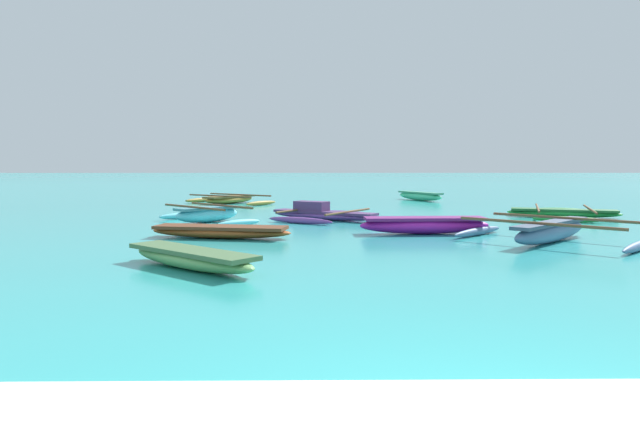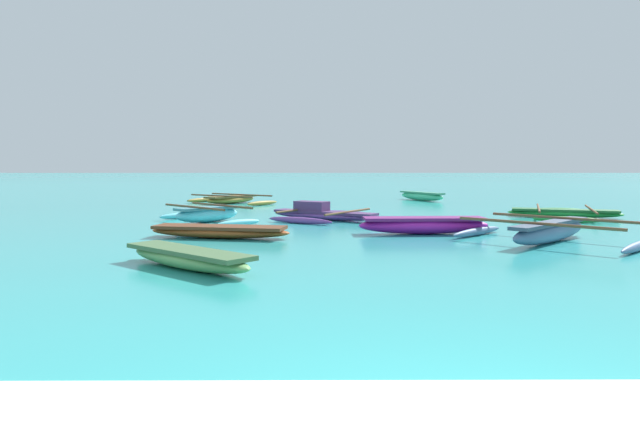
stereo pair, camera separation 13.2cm
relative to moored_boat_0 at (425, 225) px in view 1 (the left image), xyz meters
The scene contains 9 objects.
moored_boat_0 is the anchor object (origin of this frame).
moored_boat_1 4.69m from the moored_boat_0, 123.96° to the left, with size 3.74×3.88×0.59m.
moored_boat_2 6.99m from the moored_boat_0, 153.76° to the left, with size 3.54×3.58×0.54m.
moored_boat_3 13.55m from the moored_boat_0, 120.24° to the left, with size 4.47×3.99×0.42m.
moored_boat_4 14.18m from the moored_boat_0, 79.81° to the left, with size 1.99×3.19×0.43m.
moored_boat_5 7.10m from the moored_boat_0, 135.60° to the right, with size 2.84×2.64×0.34m.
moored_boat_6 5.29m from the moored_boat_0, behind, with size 3.67×1.48×0.30m.
moored_boat_7 7.34m from the moored_boat_0, 38.89° to the left, with size 3.72×4.46×0.34m.
moored_boat_8 3.13m from the moored_boat_0, 31.95° to the right, with size 4.46×4.43×0.55m.
Camera 1 is at (-1.29, -3.37, 1.82)m, focal length 32.00 mm.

